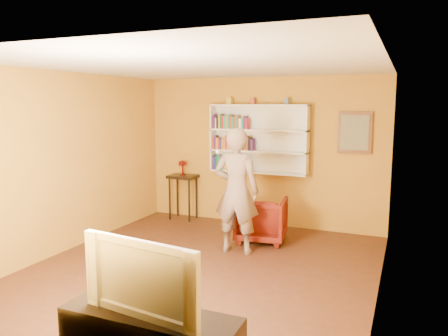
{
  "coord_description": "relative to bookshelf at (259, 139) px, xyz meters",
  "views": [
    {
      "loc": [
        2.49,
        -5.08,
        2.22
      ],
      "look_at": [
        0.01,
        0.75,
        1.29
      ],
      "focal_mm": 35.0,
      "sensor_mm": 36.0,
      "label": 1
    }
  ],
  "objects": [
    {
      "name": "ornament_left",
      "position": [
        -0.56,
        -0.06,
        0.68
      ],
      "size": [
        0.09,
        0.09,
        0.12
      ],
      "primitive_type": "cube",
      "color": "gold",
      "rests_on": "bookshelf"
    },
    {
      "name": "ruby_lustre",
      "position": [
        -1.49,
        -0.16,
        -0.53
      ],
      "size": [
        0.17,
        0.17,
        0.28
      ],
      "color": "maroon",
      "rests_on": "console_table"
    },
    {
      "name": "room_shell",
      "position": [
        0.0,
        -2.41,
        -0.58
      ],
      "size": [
        5.3,
        5.8,
        2.88
      ],
      "color": "#3F2214",
      "rests_on": "ground"
    },
    {
      "name": "bookshelf",
      "position": [
        0.0,
        0.0,
        0.0
      ],
      "size": [
        1.8,
        0.29,
        1.23
      ],
      "color": "white",
      "rests_on": "room_shell"
    },
    {
      "name": "armchair",
      "position": [
        0.35,
        -0.9,
        -1.23
      ],
      "size": [
        0.88,
        0.89,
        0.72
      ],
      "primitive_type": "imported",
      "rotation": [
        0.0,
        0.0,
        3.29
      ],
      "color": "#4E0805",
      "rests_on": "ground"
    },
    {
      "name": "console_table",
      "position": [
        -1.49,
        -0.16,
        -0.88
      ],
      "size": [
        0.53,
        0.4,
        0.86
      ],
      "color": "black",
      "rests_on": "ground"
    },
    {
      "name": "game_remote",
      "position": [
        0.03,
        -1.87,
        -0.04
      ],
      "size": [
        0.04,
        0.15,
        0.04
      ],
      "primitive_type": "cube",
      "color": "white",
      "rests_on": "person"
    },
    {
      "name": "books_row_middle",
      "position": [
        -0.46,
        -0.11,
        -0.09
      ],
      "size": [
        0.79,
        0.19,
        0.26
      ],
      "color": "#923C1A",
      "rests_on": "bookshelf"
    },
    {
      "name": "television",
      "position": [
        0.63,
        -4.66,
        -0.73
      ],
      "size": [
        1.12,
        0.29,
        0.64
      ],
      "primitive_type": "imported",
      "rotation": [
        0.0,
        0.0,
        -0.13
      ],
      "color": "black",
      "rests_on": "tv_cabinet"
    },
    {
      "name": "ornament_right",
      "position": [
        0.5,
        -0.06,
        0.67
      ],
      "size": [
        0.08,
        0.08,
        0.11
      ],
      "primitive_type": "cube",
      "color": "slate",
      "rests_on": "bookshelf"
    },
    {
      "name": "framed_painting",
      "position": [
        1.65,
        0.05,
        0.16
      ],
      "size": [
        0.55,
        0.05,
        0.7
      ],
      "color": "brown",
      "rests_on": "room_shell"
    },
    {
      "name": "books_row_lower",
      "position": [
        -0.51,
        -0.1,
        -0.46
      ],
      "size": [
        0.72,
        0.19,
        0.27
      ],
      "color": "#472062",
      "rests_on": "bookshelf"
    },
    {
      "name": "person",
      "position": [
        0.17,
        -1.57,
        -0.65
      ],
      "size": [
        0.71,
        0.49,
        1.89
      ],
      "primitive_type": "imported",
      "rotation": [
        0.0,
        0.0,
        3.2
      ],
      "color": "#7F695D",
      "rests_on": "ground"
    },
    {
      "name": "ornament_centre",
      "position": [
        -0.11,
        -0.06,
        0.67
      ],
      "size": [
        0.08,
        0.08,
        0.11
      ],
      "primitive_type": "cube",
      "color": "brown",
      "rests_on": "bookshelf"
    },
    {
      "name": "books_row_upper",
      "position": [
        -0.52,
        -0.11,
        0.3
      ],
      "size": [
        0.69,
        0.19,
        0.27
      ],
      "color": "#472062",
      "rests_on": "bookshelf"
    }
  ]
}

